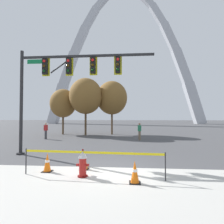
{
  "coord_description": "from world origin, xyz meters",
  "views": [
    {
      "loc": [
        0.77,
        -7.54,
        2.14
      ],
      "look_at": [
        -0.24,
        5.0,
        2.5
      ],
      "focal_mm": 28.74,
      "sensor_mm": 36.0,
      "label": 1
    }
  ],
  "objects_px": {
    "fire_hydrant": "(83,164)",
    "traffic_cone_by_hydrant": "(135,172)",
    "traffic_cone_mid_sidewalk": "(47,163)",
    "traffic_signal_gantry": "(62,77)",
    "pedestrian_walking_left": "(46,131)",
    "traffic_cone_curb_edge": "(84,161)",
    "monument_arch": "(124,62)",
    "pedestrian_standing_center": "(140,131)"
  },
  "relations": [
    {
      "from": "pedestrian_standing_center",
      "to": "fire_hydrant",
      "type": "bearing_deg",
      "value": -104.85
    },
    {
      "from": "traffic_cone_by_hydrant",
      "to": "monument_arch",
      "type": "height_order",
      "value": "monument_arch"
    },
    {
      "from": "traffic_cone_curb_edge",
      "to": "monument_arch",
      "type": "bearing_deg",
      "value": 88.94
    },
    {
      "from": "fire_hydrant",
      "to": "traffic_cone_by_hydrant",
      "type": "distance_m",
      "value": 1.9
    },
    {
      "from": "traffic_cone_mid_sidewalk",
      "to": "fire_hydrant",
      "type": "bearing_deg",
      "value": -17.03
    },
    {
      "from": "traffic_cone_curb_edge",
      "to": "pedestrian_walking_left",
      "type": "distance_m",
      "value": 11.39
    },
    {
      "from": "traffic_signal_gantry",
      "to": "pedestrian_walking_left",
      "type": "distance_m",
      "value": 8.88
    },
    {
      "from": "traffic_signal_gantry",
      "to": "monument_arch",
      "type": "distance_m",
      "value": 51.54
    },
    {
      "from": "fire_hydrant",
      "to": "pedestrian_standing_center",
      "type": "distance_m",
      "value": 10.89
    },
    {
      "from": "pedestrian_standing_center",
      "to": "monument_arch",
      "type": "bearing_deg",
      "value": 92.72
    },
    {
      "from": "fire_hydrant",
      "to": "traffic_cone_mid_sidewalk",
      "type": "xyz_separation_m",
      "value": [
        -1.53,
        0.47,
        -0.11
      ]
    },
    {
      "from": "traffic_cone_by_hydrant",
      "to": "traffic_cone_mid_sidewalk",
      "type": "relative_size",
      "value": 1.0
    },
    {
      "from": "traffic_cone_by_hydrant",
      "to": "pedestrian_standing_center",
      "type": "xyz_separation_m",
      "value": [
        0.96,
        11.01,
        0.46
      ]
    },
    {
      "from": "traffic_cone_by_hydrant",
      "to": "pedestrian_walking_left",
      "type": "bearing_deg",
      "value": 126.33
    },
    {
      "from": "monument_arch",
      "to": "pedestrian_walking_left",
      "type": "xyz_separation_m",
      "value": [
        -7.05,
        -41.96,
        -19.46
      ]
    },
    {
      "from": "fire_hydrant",
      "to": "traffic_cone_curb_edge",
      "type": "height_order",
      "value": "fire_hydrant"
    },
    {
      "from": "monument_arch",
      "to": "fire_hydrant",
      "type": "bearing_deg",
      "value": -90.87
    },
    {
      "from": "fire_hydrant",
      "to": "monument_arch",
      "type": "xyz_separation_m",
      "value": [
        0.8,
        52.47,
        19.81
      ]
    },
    {
      "from": "fire_hydrant",
      "to": "pedestrian_walking_left",
      "type": "xyz_separation_m",
      "value": [
        -6.26,
        10.51,
        0.35
      ]
    },
    {
      "from": "traffic_cone_by_hydrant",
      "to": "traffic_cone_curb_edge",
      "type": "bearing_deg",
      "value": 145.05
    },
    {
      "from": "fire_hydrant",
      "to": "traffic_signal_gantry",
      "type": "height_order",
      "value": "traffic_signal_gantry"
    },
    {
      "from": "traffic_cone_by_hydrant",
      "to": "pedestrian_standing_center",
      "type": "relative_size",
      "value": 0.46
    },
    {
      "from": "traffic_cone_curb_edge",
      "to": "pedestrian_walking_left",
      "type": "xyz_separation_m",
      "value": [
        -6.1,
        9.61,
        0.46
      ]
    },
    {
      "from": "traffic_cone_curb_edge",
      "to": "traffic_signal_gantry",
      "type": "height_order",
      "value": "traffic_signal_gantry"
    },
    {
      "from": "monument_arch",
      "to": "traffic_signal_gantry",
      "type": "bearing_deg",
      "value": -93.41
    },
    {
      "from": "traffic_cone_mid_sidewalk",
      "to": "pedestrian_standing_center",
      "type": "xyz_separation_m",
      "value": [
        4.32,
        10.06,
        0.46
      ]
    },
    {
      "from": "monument_arch",
      "to": "pedestrian_standing_center",
      "type": "distance_m",
      "value": 46.28
    },
    {
      "from": "traffic_cone_by_hydrant",
      "to": "monument_arch",
      "type": "relative_size",
      "value": 0.01
    },
    {
      "from": "traffic_cone_curb_edge",
      "to": "pedestrian_walking_left",
      "type": "height_order",
      "value": "pedestrian_walking_left"
    },
    {
      "from": "fire_hydrant",
      "to": "monument_arch",
      "type": "height_order",
      "value": "monument_arch"
    },
    {
      "from": "traffic_signal_gantry",
      "to": "pedestrian_walking_left",
      "type": "relative_size",
      "value": 4.92
    },
    {
      "from": "traffic_cone_by_hydrant",
      "to": "pedestrian_walking_left",
      "type": "xyz_separation_m",
      "value": [
        -8.09,
        11.0,
        0.46
      ]
    },
    {
      "from": "monument_arch",
      "to": "pedestrian_standing_center",
      "type": "relative_size",
      "value": 32.25
    },
    {
      "from": "traffic_cone_by_hydrant",
      "to": "monument_arch",
      "type": "distance_m",
      "value": 56.59
    },
    {
      "from": "traffic_signal_gantry",
      "to": "fire_hydrant",
      "type": "bearing_deg",
      "value": -58.94
    },
    {
      "from": "traffic_cone_mid_sidewalk",
      "to": "traffic_cone_curb_edge",
      "type": "distance_m",
      "value": 1.44
    },
    {
      "from": "traffic_cone_mid_sidewalk",
      "to": "monument_arch",
      "type": "height_order",
      "value": "monument_arch"
    },
    {
      "from": "traffic_cone_mid_sidewalk",
      "to": "pedestrian_walking_left",
      "type": "distance_m",
      "value": 11.11
    },
    {
      "from": "fire_hydrant",
      "to": "traffic_cone_by_hydrant",
      "type": "bearing_deg",
      "value": -14.81
    },
    {
      "from": "fire_hydrant",
      "to": "pedestrian_standing_center",
      "type": "xyz_separation_m",
      "value": [
        2.79,
        10.53,
        0.35
      ]
    },
    {
      "from": "fire_hydrant",
      "to": "traffic_signal_gantry",
      "type": "xyz_separation_m",
      "value": [
        -2.12,
        3.52,
        3.94
      ]
    },
    {
      "from": "traffic_cone_by_hydrant",
      "to": "traffic_cone_mid_sidewalk",
      "type": "bearing_deg",
      "value": 164.18
    }
  ]
}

